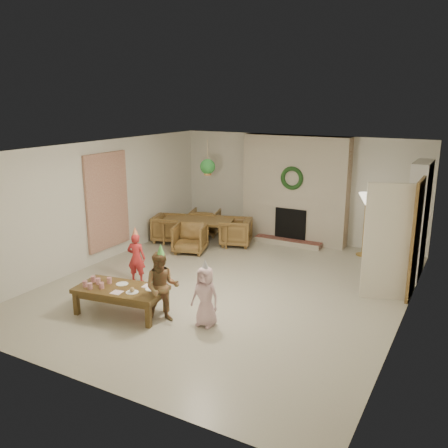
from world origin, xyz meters
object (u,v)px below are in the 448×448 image
Objects in this scene: coffee_table_top at (121,289)px; child_pink at (205,296)px; dining_table at (198,231)px; child_plaid at (162,287)px; dining_chair_left at (169,228)px; dining_chair_right at (236,232)px; dining_chair_far at (205,222)px; dining_chair_near at (190,238)px; child_red at (136,258)px.

child_pink is at bearing 3.38° from coffee_table_top.
child_plaid is at bearing -83.42° from dining_table.
dining_chair_right is (1.54, 0.49, 0.00)m from dining_chair_left.
coffee_table_top is at bearing -16.39° from dining_chair_right.
child_pink is (0.65, 0.20, -0.09)m from child_plaid.
dining_chair_far reaches higher than dining_table.
dining_chair_near is 0.74× the size of child_red.
coffee_table_top is at bearing 157.04° from child_plaid.
coffee_table_top is (1.16, -4.52, 0.09)m from dining_chair_far.
dining_chair_near is 1.98m from child_red.
dining_table is 4.24m from child_pink.
child_plaid is (1.68, -3.74, 0.26)m from dining_table.
dining_chair_left is at bearing 135.00° from dining_chair_near.
child_red is (1.00, -2.44, 0.15)m from dining_chair_left.
child_plaid is at bearing -1.00° from coffee_table_top.
dining_chair_far is 1.15m from dining_chair_right.
dining_chair_left is at bearing 45.00° from dining_chair_far.
coffee_table_top is 1.53× the size of child_pink.
dining_chair_near is 3.23m from coffee_table_top.
child_red is (-0.54, -2.93, 0.15)m from dining_chair_right.
dining_chair_far is at bearing 90.00° from dining_chair_near.
dining_table is 1.48× the size of child_plaid.
dining_chair_far and dining_chair_right have the same top height.
dining_chair_near is at bearing 127.52° from child_pink.
dining_table is at bearing 90.00° from dining_chair_near.
child_pink reaches higher than dining_chair_far.
dining_chair_far is at bearing -98.28° from child_red.
child_plaid is 0.68m from child_pink.
child_plaid reaches higher than dining_chair_left.
dining_table is at bearing -90.00° from dining_chair_left.
child_plaid is at bearing -162.20° from child_pink.
dining_chair_near is 1.00× the size of dining_chair_left.
dining_table is at bearing 83.64° from child_plaid.
dining_chair_right is 0.49× the size of coffee_table_top.
dining_table is 2.68m from child_red.
child_plaid is at bearing -82.02° from dining_chair_near.
dining_chair_near and dining_chair_far have the same top height.
dining_table is at bearing -90.00° from dining_chair_right.
child_plaid reaches higher than dining_table.
dining_chair_far is 0.63× the size of child_plaid.
child_red is at bearing -100.86° from dining_table.
child_plaid is at bearing -163.71° from dining_chair_left.
dining_table is 1.77× the size of child_pink.
dining_chair_near is at bearing -135.00° from dining_chair_left.
dining_table is 2.34× the size of dining_chair_left.
coffee_table_top is 1.41m from child_pink.
dining_chair_far is 4.93m from child_pink.
dining_table reaches higher than coffee_table_top.
child_red reaches higher than dining_chair_far.
child_red is (0.53, -3.35, 0.15)m from dining_chair_far.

